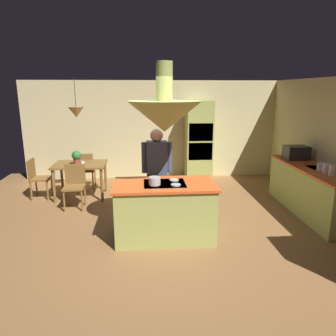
% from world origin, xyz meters
% --- Properties ---
extents(ground, '(8.16, 8.16, 0.00)m').
position_xyz_m(ground, '(0.00, 0.00, 0.00)').
color(ground, olive).
extents(wall_back, '(6.80, 0.10, 2.55)m').
position_xyz_m(wall_back, '(0.00, 3.45, 1.27)').
color(wall_back, beige).
rests_on(wall_back, ground).
extents(kitchen_island, '(1.59, 0.86, 0.93)m').
position_xyz_m(kitchen_island, '(0.00, -0.20, 0.46)').
color(kitchen_island, '#A8B259').
rests_on(kitchen_island, ground).
extents(counter_run_right, '(0.73, 2.41, 0.91)m').
position_xyz_m(counter_run_right, '(2.84, 0.60, 0.46)').
color(counter_run_right, '#A8B259').
rests_on(counter_run_right, ground).
extents(oven_tower, '(0.66, 0.62, 2.05)m').
position_xyz_m(oven_tower, '(1.10, 3.04, 1.03)').
color(oven_tower, '#A8B259').
rests_on(oven_tower, ground).
extents(dining_table, '(1.11, 0.81, 0.76)m').
position_xyz_m(dining_table, '(-1.70, 1.90, 0.65)').
color(dining_table, brown).
rests_on(dining_table, ground).
extents(person_at_island, '(0.53, 0.22, 1.67)m').
position_xyz_m(person_at_island, '(-0.09, 0.50, 0.96)').
color(person_at_island, tan).
rests_on(person_at_island, ground).
extents(range_hood, '(1.10, 1.10, 1.00)m').
position_xyz_m(range_hood, '(0.00, -0.20, 1.96)').
color(range_hood, '#A8B259').
extents(pendant_light_over_table, '(0.32, 0.32, 0.82)m').
position_xyz_m(pendant_light_over_table, '(-1.70, 1.90, 1.86)').
color(pendant_light_over_table, '#E0B266').
extents(chair_facing_island, '(0.40, 0.40, 0.87)m').
position_xyz_m(chair_facing_island, '(-1.70, 1.28, 0.50)').
color(chair_facing_island, brown).
rests_on(chair_facing_island, ground).
extents(chair_by_back_wall, '(0.40, 0.40, 0.87)m').
position_xyz_m(chair_by_back_wall, '(-1.70, 2.52, 0.50)').
color(chair_by_back_wall, brown).
rests_on(chair_by_back_wall, ground).
extents(chair_at_corner, '(0.40, 0.40, 0.87)m').
position_xyz_m(chair_at_corner, '(-2.63, 1.90, 0.50)').
color(chair_at_corner, brown).
rests_on(chair_at_corner, ground).
extents(potted_plant_on_table, '(0.20, 0.20, 0.30)m').
position_xyz_m(potted_plant_on_table, '(-1.74, 1.82, 0.93)').
color(potted_plant_on_table, '#99382D').
rests_on(potted_plant_on_table, dining_table).
extents(cup_on_table, '(0.07, 0.07, 0.09)m').
position_xyz_m(cup_on_table, '(-1.60, 1.70, 0.81)').
color(cup_on_table, white).
rests_on(cup_on_table, dining_table).
extents(canister_flour, '(0.12, 0.12, 0.18)m').
position_xyz_m(canister_flour, '(2.84, 0.01, 1.00)').
color(canister_flour, silver).
rests_on(canister_flour, counter_run_right).
extents(canister_sugar, '(0.13, 0.13, 0.17)m').
position_xyz_m(canister_sugar, '(2.84, 0.19, 0.99)').
color(canister_sugar, silver).
rests_on(canister_sugar, counter_run_right).
extents(canister_tea, '(0.13, 0.13, 0.14)m').
position_xyz_m(canister_tea, '(2.84, 0.37, 0.98)').
color(canister_tea, silver).
rests_on(canister_tea, counter_run_right).
extents(microwave_on_counter, '(0.46, 0.36, 0.28)m').
position_xyz_m(microwave_on_counter, '(2.84, 1.31, 1.05)').
color(microwave_on_counter, '#232326').
rests_on(microwave_on_counter, counter_run_right).
extents(cooking_pot_on_cooktop, '(0.18, 0.18, 0.12)m').
position_xyz_m(cooking_pot_on_cooktop, '(-0.16, -0.33, 0.99)').
color(cooking_pot_on_cooktop, '#B2B2B7').
rests_on(cooking_pot_on_cooktop, kitchen_island).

